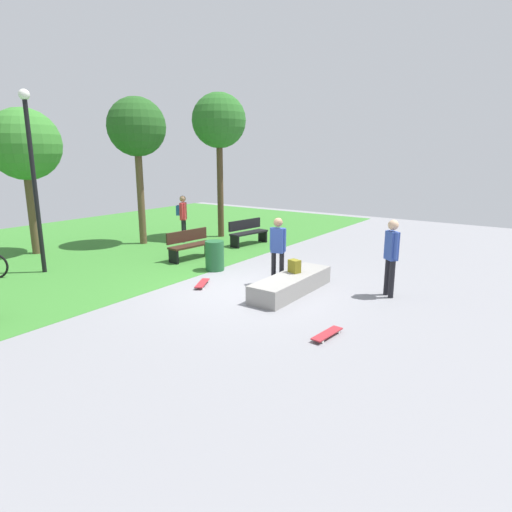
# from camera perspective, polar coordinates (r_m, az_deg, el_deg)

# --- Properties ---
(ground_plane) EXTENTS (28.00, 28.00, 0.00)m
(ground_plane) POSITION_cam_1_polar(r_m,az_deg,el_deg) (10.80, -1.72, -4.36)
(ground_plane) COLOR gray
(grass_lawn) EXTENTS (26.60, 12.28, 0.01)m
(grass_lawn) POSITION_cam_1_polar(r_m,az_deg,el_deg) (16.60, -24.00, 0.80)
(grass_lawn) COLOR #387A2D
(grass_lawn) RESTS_ON ground_plane
(concrete_ledge) EXTENTS (2.66, 0.78, 0.43)m
(concrete_ledge) POSITION_cam_1_polar(r_m,az_deg,el_deg) (10.50, 4.67, -3.69)
(concrete_ledge) COLOR gray
(concrete_ledge) RESTS_ON ground_plane
(backpack_on_ledge) EXTENTS (0.28, 0.33, 0.32)m
(backpack_on_ledge) POSITION_cam_1_polar(r_m,az_deg,el_deg) (10.67, 5.07, -1.34)
(backpack_on_ledge) COLOR olive
(backpack_on_ledge) RESTS_ON concrete_ledge
(skater_performing_trick) EXTENTS (0.36, 0.37, 1.82)m
(skater_performing_trick) POSITION_cam_1_polar(r_m,az_deg,el_deg) (10.46, 17.36, 0.55)
(skater_performing_trick) COLOR black
(skater_performing_trick) RESTS_ON ground_plane
(skater_watching) EXTENTS (0.26, 0.42, 1.72)m
(skater_watching) POSITION_cam_1_polar(r_m,az_deg,el_deg) (10.93, 2.89, 1.34)
(skater_watching) COLOR black
(skater_watching) RESTS_ON ground_plane
(skateboard_by_ledge) EXTENTS (0.82, 0.28, 0.08)m
(skateboard_by_ledge) POSITION_cam_1_polar(r_m,az_deg,el_deg) (8.17, 9.33, -10.05)
(skateboard_by_ledge) COLOR #A5262D
(skateboard_by_ledge) RESTS_ON ground_plane
(skateboard_spare) EXTENTS (0.80, 0.55, 0.08)m
(skateboard_spare) POSITION_cam_1_polar(r_m,az_deg,el_deg) (11.13, -7.08, -3.57)
(skateboard_spare) COLOR #A5262D
(skateboard_spare) RESTS_ON ground_plane
(park_bench_by_oak) EXTENTS (1.65, 0.69, 0.91)m
(park_bench_by_oak) POSITION_cam_1_polar(r_m,az_deg,el_deg) (15.92, -1.10, 3.22)
(park_bench_by_oak) COLOR black
(park_bench_by_oak) RESTS_ON ground_plane
(park_bench_near_lamppost) EXTENTS (1.64, 0.64, 0.91)m
(park_bench_near_lamppost) POSITION_cam_1_polar(r_m,az_deg,el_deg) (13.89, -8.62, 1.56)
(park_bench_near_lamppost) COLOR #331E14
(park_bench_near_lamppost) RESTS_ON ground_plane
(tree_tall_oak) EXTENTS (2.05, 2.05, 5.22)m
(tree_tall_oak) POSITION_cam_1_polar(r_m,az_deg,el_deg) (16.44, -15.42, 15.84)
(tree_tall_oak) COLOR brown
(tree_tall_oak) RESTS_ON grass_lawn
(tree_young_birch) EXTENTS (2.26, 2.26, 4.70)m
(tree_young_birch) POSITION_cam_1_polar(r_m,az_deg,el_deg) (16.03, -28.14, 12.68)
(tree_young_birch) COLOR brown
(tree_young_birch) RESTS_ON grass_lawn
(tree_slender_maple) EXTENTS (2.07, 2.07, 5.53)m
(tree_slender_maple) POSITION_cam_1_polar(r_m,az_deg,el_deg) (17.36, -4.88, 17.12)
(tree_slender_maple) COLOR #4C3823
(tree_slender_maple) RESTS_ON grass_lawn
(lamp_post) EXTENTS (0.28, 0.28, 4.91)m
(lamp_post) POSITION_cam_1_polar(r_m,az_deg,el_deg) (13.30, -27.30, 10.36)
(lamp_post) COLOR black
(lamp_post) RESTS_ON ground_plane
(trash_bin) EXTENTS (0.54, 0.54, 0.85)m
(trash_bin) POSITION_cam_1_polar(r_m,az_deg,el_deg) (12.47, -5.45, 0.05)
(trash_bin) COLOR #1E592D
(trash_bin) RESTS_ON ground_plane
(pedestrian_with_backpack) EXTENTS (0.43, 0.44, 1.75)m
(pedestrian_with_backpack) POSITION_cam_1_polar(r_m,az_deg,el_deg) (16.54, -9.62, 5.43)
(pedestrian_with_backpack) COLOR black
(pedestrian_with_backpack) RESTS_ON ground_plane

